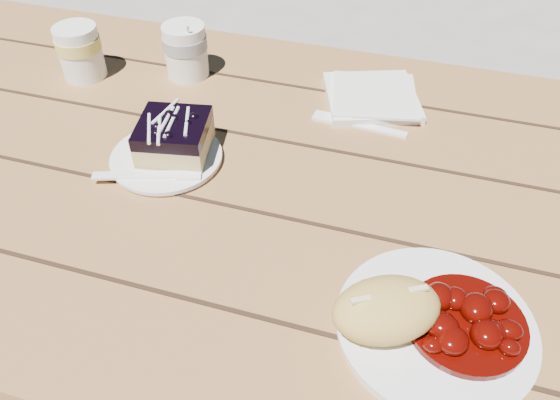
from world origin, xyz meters
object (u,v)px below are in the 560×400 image
(picnic_table, at_px, (266,246))
(blueberry_cake, at_px, (174,136))
(second_cup, at_px, (80,52))
(dessert_plate, at_px, (167,158))
(coffee_cup, at_px, (186,51))
(bread_roll, at_px, (386,310))
(main_plate, at_px, (435,328))

(picnic_table, relative_size, blueberry_cake, 17.38)
(picnic_table, distance_m, second_cup, 0.48)
(dessert_plate, distance_m, coffee_cup, 0.25)
(picnic_table, relative_size, dessert_plate, 12.52)
(picnic_table, distance_m, dessert_plate, 0.22)
(bread_roll, distance_m, coffee_cup, 0.62)
(dessert_plate, bearing_deg, main_plate, -24.43)
(bread_roll, relative_size, blueberry_cake, 1.02)
(bread_roll, height_order, blueberry_cake, bread_roll)
(main_plate, xyz_separation_m, blueberry_cake, (-0.40, 0.20, 0.03))
(dessert_plate, relative_size, blueberry_cake, 1.39)
(main_plate, xyz_separation_m, coffee_cup, (-0.48, 0.43, 0.04))
(picnic_table, height_order, coffee_cup, coffee_cup)
(dessert_plate, distance_m, blueberry_cake, 0.04)
(main_plate, height_order, blueberry_cake, blueberry_cake)
(blueberry_cake, distance_m, coffee_cup, 0.24)
(bread_roll, xyz_separation_m, second_cup, (-0.60, 0.39, 0.00))
(dessert_plate, height_order, second_cup, second_cup)
(dessert_plate, height_order, blueberry_cake, blueberry_cake)
(picnic_table, height_order, second_cup, second_cup)
(main_plate, xyz_separation_m, second_cup, (-0.66, 0.37, 0.04))
(dessert_plate, relative_size, second_cup, 1.71)
(picnic_table, bearing_deg, second_cup, 157.17)
(dessert_plate, xyz_separation_m, coffee_cup, (-0.07, 0.24, 0.04))
(main_plate, relative_size, coffee_cup, 2.26)
(bread_roll, height_order, dessert_plate, bread_roll)
(main_plate, distance_m, coffee_cup, 0.64)
(second_cup, bearing_deg, coffee_cup, 18.12)
(main_plate, relative_size, bread_roll, 1.81)
(bread_roll, distance_m, dessert_plate, 0.41)
(dessert_plate, bearing_deg, coffee_cup, 106.27)
(main_plate, relative_size, second_cup, 2.26)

